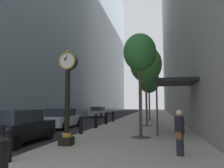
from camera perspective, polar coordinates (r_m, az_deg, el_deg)
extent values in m
plane|color=black|center=(30.74, 3.17, -9.20)|extent=(110.00, 110.00, 0.00)
cube|color=#9E998E|center=(33.37, 10.13, -8.72)|extent=(7.14, 80.00, 0.14)
cube|color=#93A8B7|center=(40.86, -12.93, 19.79)|extent=(9.00, 80.00, 38.72)
cube|color=black|center=(9.75, -12.30, -14.95)|extent=(0.55, 0.55, 0.35)
cylinder|color=gold|center=(9.71, -12.27, -13.40)|extent=(0.38, 0.38, 0.18)
cylinder|color=black|center=(9.62, -12.08, -4.58)|extent=(0.22, 0.22, 2.80)
cylinder|color=black|center=(9.82, -11.86, 6.09)|extent=(0.84, 0.28, 0.84)
torus|color=gold|center=(9.68, -12.24, 6.27)|extent=(0.82, 0.05, 0.82)
cylinder|color=silver|center=(9.69, -12.23, 6.26)|extent=(0.69, 0.01, 0.69)
cylinder|color=silver|center=(9.95, -11.51, 5.93)|extent=(0.69, 0.01, 0.69)
sphere|color=gold|center=(9.93, -11.81, 8.87)|extent=(0.16, 0.16, 0.16)
cube|color=black|center=(9.71, -12.53, 6.62)|extent=(0.13, 0.01, 0.15)
cube|color=black|center=(9.73, -12.56, 6.91)|extent=(0.15, 0.01, 0.24)
cylinder|color=black|center=(7.53, -26.46, -15.22)|extent=(0.24, 0.24, 0.89)
sphere|color=black|center=(7.46, -26.29, -11.36)|extent=(0.25, 0.25, 0.25)
cylinder|color=black|center=(13.10, -8.46, -11.40)|extent=(0.24, 0.24, 0.89)
sphere|color=black|center=(13.06, -8.43, -9.17)|extent=(0.25, 0.25, 0.25)
cylinder|color=black|center=(16.11, -4.40, -10.35)|extent=(0.24, 0.24, 0.89)
sphere|color=black|center=(16.08, -4.39, -8.54)|extent=(0.25, 0.25, 0.25)
cylinder|color=black|center=(19.18, -1.64, -9.61)|extent=(0.24, 0.24, 0.89)
sphere|color=black|center=(19.15, -1.64, -8.09)|extent=(0.25, 0.25, 0.25)
cylinder|color=black|center=(22.27, 0.35, -9.06)|extent=(0.24, 0.24, 0.89)
sphere|color=black|center=(22.25, 0.35, -7.75)|extent=(0.25, 0.25, 0.25)
cylinder|color=#333335|center=(11.80, 7.88, -14.18)|extent=(1.10, 1.10, 0.02)
cylinder|color=#4C3D2D|center=(11.67, 7.75, -4.39)|extent=(0.18, 0.18, 4.04)
ellipsoid|color=#2D7033|center=(12.04, 7.57, 8.61)|extent=(1.84, 1.84, 2.12)
cylinder|color=#333335|center=(18.29, 9.48, -11.10)|extent=(1.10, 1.10, 0.02)
cylinder|color=brown|center=(18.20, 9.37, -4.46)|extent=(0.18, 0.18, 4.25)
ellipsoid|color=#428438|center=(18.54, 9.21, 5.35)|extent=(2.76, 2.76, 3.18)
cylinder|color=#333335|center=(24.80, 10.22, -9.63)|extent=(1.10, 1.10, 0.02)
cylinder|color=brown|center=(24.74, 10.15, -5.47)|extent=(0.18, 0.18, 3.62)
ellipsoid|color=#23602D|center=(24.89, 10.04, 0.80)|extent=(2.43, 2.43, 2.80)
cylinder|color=#23232D|center=(8.00, 18.05, -15.44)|extent=(0.32, 0.32, 0.75)
cylinder|color=black|center=(7.91, 17.90, -10.62)|extent=(0.42, 0.42, 0.60)
sphere|color=beige|center=(7.89, 17.80, -7.60)|extent=(0.23, 0.23, 0.23)
cube|color=brown|center=(7.74, 17.69, -13.28)|extent=(0.22, 0.17, 0.24)
cube|color=black|center=(14.02, 16.62, 0.44)|extent=(2.40, 3.60, 0.20)
cylinder|color=#333338|center=(12.31, 12.16, -6.32)|extent=(0.10, 0.10, 3.20)
cylinder|color=#333338|center=(15.51, 12.19, -6.15)|extent=(0.10, 0.10, 3.20)
cube|color=black|center=(11.59, -23.99, -11.57)|extent=(1.76, 4.32, 0.80)
cube|color=#282D38|center=(11.36, -24.48, -8.09)|extent=(1.53, 2.43, 0.65)
cylinder|color=black|center=(13.30, -23.36, -12.06)|extent=(0.23, 0.64, 0.64)
cylinder|color=black|center=(12.42, -16.70, -12.78)|extent=(0.23, 0.64, 0.64)
cylinder|color=black|center=(9.95, -24.98, -14.33)|extent=(0.23, 0.64, 0.64)
cube|color=silver|center=(17.99, -13.43, -9.67)|extent=(1.86, 4.25, 0.76)
cube|color=#282D38|center=(17.76, -13.69, -7.56)|extent=(1.62, 2.39, 0.62)
cylinder|color=black|center=(19.70, -13.97, -10.11)|extent=(0.23, 0.64, 0.64)
cylinder|color=black|center=(18.96, -9.00, -10.39)|extent=(0.23, 0.64, 0.64)
cylinder|color=black|center=(17.19, -18.37, -10.67)|extent=(0.23, 0.64, 0.64)
cylinder|color=black|center=(16.33, -12.83, -11.10)|extent=(0.23, 0.64, 0.64)
cube|color=#B7BABF|center=(32.87, -3.75, -7.91)|extent=(1.86, 4.69, 0.77)
cube|color=#282D38|center=(32.63, -3.86, -6.73)|extent=(1.61, 2.63, 0.63)
cylinder|color=black|center=(34.66, -4.41, -8.26)|extent=(0.23, 0.64, 0.64)
cylinder|color=black|center=(34.17, -1.53, -8.31)|extent=(0.23, 0.64, 0.64)
cylinder|color=black|center=(31.66, -6.15, -8.49)|extent=(0.23, 0.64, 0.64)
cylinder|color=black|center=(31.12, -3.02, -8.56)|extent=(0.23, 0.64, 0.64)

